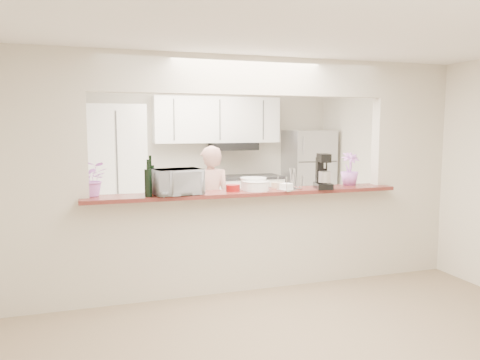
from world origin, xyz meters
name	(u,v)px	position (x,y,z in m)	size (l,w,h in m)	color
floor	(245,288)	(0.00, 0.00, 0.00)	(6.00, 6.00, 0.00)	gray
tile_overlay	(211,252)	(0.00, 1.55, 0.01)	(5.00, 2.90, 0.01)	silver
partition	(246,154)	(0.00, 0.00, 1.48)	(5.00, 0.15, 2.50)	beige
bar_counter	(246,237)	(0.00, 0.00, 0.58)	(3.40, 0.38, 1.09)	beige
kitchen_cabinets	(181,176)	(-0.19, 2.72, 0.97)	(3.15, 0.62, 2.25)	white
refrigerator	(308,179)	(2.05, 2.65, 0.85)	(0.75, 0.70, 1.70)	#ABABB0
flower_left	(93,179)	(-1.56, 0.05, 1.26)	(0.31, 0.27, 0.35)	#E479DC
wine_bottle_a	(148,182)	(-1.05, -0.15, 1.23)	(0.07, 0.07, 0.36)	black
wine_bottle_b	(151,179)	(-1.00, 0.07, 1.24)	(0.08, 0.08, 0.39)	black
toaster_oven	(178,182)	(-0.75, -0.10, 1.22)	(0.47, 0.32, 0.26)	#AFAFB4
serving_bowls	(182,183)	(-0.70, -0.07, 1.20)	(0.30, 0.30, 0.22)	white
plate_stack_a	(253,183)	(0.10, 0.03, 1.16)	(0.29, 0.29, 0.13)	white
plate_stack_b	(256,186)	(0.10, -0.05, 1.14)	(0.29, 0.29, 0.10)	white
red_bowl	(233,188)	(-0.15, -0.03, 1.13)	(0.15, 0.15, 0.07)	maroon
tan_bowl	(277,185)	(0.40, 0.08, 1.12)	(0.13, 0.13, 0.06)	tan
utensil_caddy	(290,181)	(0.45, -0.15, 1.19)	(0.29, 0.24, 0.24)	silver
stand_mixer	(323,173)	(0.85, -0.14, 1.26)	(0.22, 0.29, 0.39)	black
flower_right	(350,169)	(1.30, 0.05, 1.28)	(0.21, 0.21, 0.38)	#C873D7
person	(210,204)	(-0.10, 1.16, 0.76)	(0.55, 0.36, 1.51)	tan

